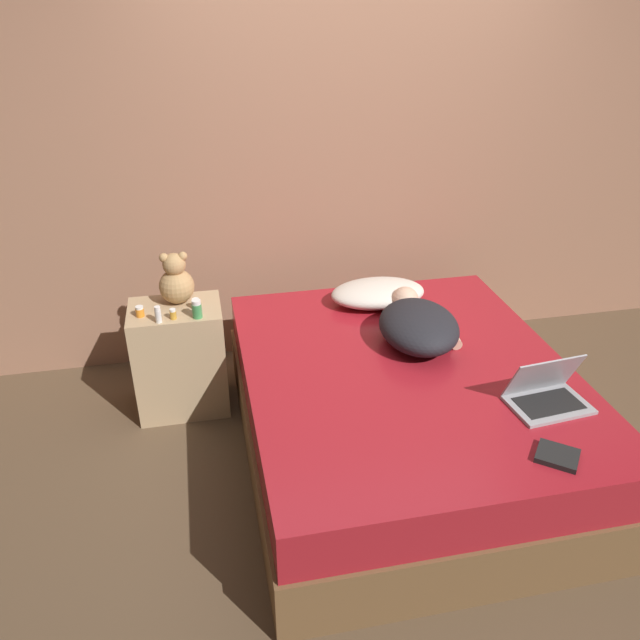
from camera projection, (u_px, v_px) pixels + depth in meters
The scene contains 14 objects.
ground_plane at pixel (401, 451), 3.41m from camera, with size 12.00×12.00×0.00m, color brown.
wall_back at pixel (349, 156), 3.87m from camera, with size 8.00×0.06×2.60m.
bed at pixel (404, 411), 3.28m from camera, with size 1.65×1.97×0.55m.
nightstand at pixel (180, 358), 3.62m from camera, with size 0.51×0.37×0.66m.
pillow at pixel (378, 293), 3.73m from camera, with size 0.57×0.35×0.14m.
person_lying at pixel (418, 324), 3.33m from camera, with size 0.47×0.71×0.20m.
laptop at pixel (547, 394), 2.85m from camera, with size 0.38×0.27×0.23m.
teddy_bear at pixel (176, 281), 3.47m from camera, with size 0.20×0.20×0.30m.
bottle_orange at pixel (140, 311), 3.36m from camera, with size 0.05×0.05×0.06m.
bottle_amber at pixel (173, 314), 3.34m from camera, with size 0.03×0.03×0.06m.
bottle_green at pixel (197, 309), 3.34m from camera, with size 0.05×0.05×0.10m.
bottle_blue at pixel (196, 304), 3.45m from camera, with size 0.04×0.04×0.06m.
bottle_white at pixel (158, 315), 3.30m from camera, with size 0.03×0.03×0.09m.
book at pixel (557, 456), 2.53m from camera, with size 0.22×0.21×0.02m.
Camera 1 is at (-0.97, -2.50, 2.26)m, focal length 35.00 mm.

